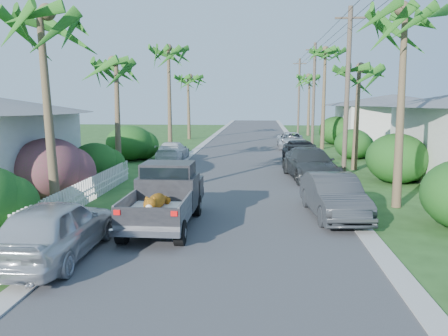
# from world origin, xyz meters

# --- Properties ---
(ground) EXTENTS (120.00, 120.00, 0.00)m
(ground) POSITION_xyz_m (0.00, 0.00, 0.00)
(ground) COLOR #26481B
(ground) RESTS_ON ground
(road) EXTENTS (8.00, 100.00, 0.02)m
(road) POSITION_xyz_m (0.00, 25.00, 0.01)
(road) COLOR #38383A
(road) RESTS_ON ground
(curb_left) EXTENTS (0.60, 100.00, 0.06)m
(curb_left) POSITION_xyz_m (-4.30, 25.00, 0.03)
(curb_left) COLOR #A5A39E
(curb_left) RESTS_ON ground
(curb_right) EXTENTS (0.60, 100.00, 0.06)m
(curb_right) POSITION_xyz_m (4.30, 25.00, 0.03)
(curb_right) COLOR #A5A39E
(curb_right) RESTS_ON ground
(pickup_truck) EXTENTS (1.98, 5.12, 2.06)m
(pickup_truck) POSITION_xyz_m (-2.16, 2.88, 1.01)
(pickup_truck) COLOR black
(pickup_truck) RESTS_ON ground
(parked_car_rn) EXTENTS (2.04, 4.72, 1.51)m
(parked_car_rn) POSITION_xyz_m (3.60, 4.16, 0.76)
(parked_car_rn) COLOR #303335
(parked_car_rn) RESTS_ON ground
(parked_car_rm) EXTENTS (2.98, 5.79, 1.61)m
(parked_car_rm) POSITION_xyz_m (3.60, 11.69, 0.80)
(parked_car_rm) COLOR #2B2E30
(parked_car_rm) RESTS_ON ground
(parked_car_rf) EXTENTS (2.51, 5.01, 1.64)m
(parked_car_rf) POSITION_xyz_m (3.60, 16.64, 0.82)
(parked_car_rf) COLOR black
(parked_car_rf) RESTS_ON ground
(parked_car_rd) EXTENTS (2.29, 4.91, 1.36)m
(parked_car_rd) POSITION_xyz_m (3.60, 26.04, 0.68)
(parked_car_rd) COLOR silver
(parked_car_rd) RESTS_ON ground
(parked_car_ln) EXTENTS (1.94, 4.74, 1.61)m
(parked_car_ln) POSITION_xyz_m (-4.38, -0.63, 0.81)
(parked_car_ln) COLOR silver
(parked_car_ln) RESTS_ON ground
(parked_car_lf) EXTENTS (1.86, 4.44, 1.28)m
(parked_car_lf) POSITION_xyz_m (-5.00, 18.00, 0.64)
(parked_car_lf) COLOR silver
(parked_car_lf) RESTS_ON ground
(palm_l_a) EXTENTS (4.40, 4.40, 8.20)m
(palm_l_a) POSITION_xyz_m (-6.20, 3.00, 6.93)
(palm_l_a) COLOR brown
(palm_l_a) RESTS_ON ground
(palm_l_b) EXTENTS (4.40, 4.40, 7.40)m
(palm_l_b) POSITION_xyz_m (-6.80, 12.00, 6.15)
(palm_l_b) COLOR brown
(palm_l_b) RESTS_ON ground
(palm_l_c) EXTENTS (4.40, 4.40, 9.20)m
(palm_l_c) POSITION_xyz_m (-6.00, 22.00, 7.91)
(palm_l_c) COLOR brown
(palm_l_c) RESTS_ON ground
(palm_l_d) EXTENTS (4.40, 4.40, 7.70)m
(palm_l_d) POSITION_xyz_m (-6.50, 34.00, 6.44)
(palm_l_d) COLOR brown
(palm_l_d) RESTS_ON ground
(palm_r_a) EXTENTS (4.40, 4.40, 8.70)m
(palm_r_a) POSITION_xyz_m (6.30, 6.00, 7.42)
(palm_r_a) COLOR brown
(palm_r_a) RESTS_ON ground
(palm_r_b) EXTENTS (4.40, 4.40, 7.20)m
(palm_r_b) POSITION_xyz_m (6.60, 15.00, 5.95)
(palm_r_b) COLOR brown
(palm_r_b) RESTS_ON ground
(palm_r_c) EXTENTS (4.40, 4.40, 9.40)m
(palm_r_c) POSITION_xyz_m (6.20, 26.00, 8.11)
(palm_r_c) COLOR brown
(palm_r_c) RESTS_ON ground
(palm_r_d) EXTENTS (4.40, 4.40, 8.00)m
(palm_r_d) POSITION_xyz_m (6.50, 40.00, 6.74)
(palm_r_d) COLOR brown
(palm_r_d) RESTS_ON ground
(shrub_l_b) EXTENTS (3.00, 3.30, 2.60)m
(shrub_l_b) POSITION_xyz_m (-7.80, 6.00, 1.30)
(shrub_l_b) COLOR #B3195D
(shrub_l_b) RESTS_ON ground
(shrub_l_c) EXTENTS (2.40, 2.64, 2.00)m
(shrub_l_c) POSITION_xyz_m (-7.40, 10.00, 1.00)
(shrub_l_c) COLOR #134217
(shrub_l_c) RESTS_ON ground
(shrub_l_d) EXTENTS (3.20, 3.52, 2.40)m
(shrub_l_d) POSITION_xyz_m (-8.00, 18.00, 1.20)
(shrub_l_d) COLOR #134217
(shrub_l_d) RESTS_ON ground
(shrub_r_b) EXTENTS (3.00, 3.30, 2.50)m
(shrub_r_b) POSITION_xyz_m (7.80, 11.00, 1.25)
(shrub_r_b) COLOR #134217
(shrub_r_b) RESTS_ON ground
(shrub_r_c) EXTENTS (2.60, 2.86, 2.10)m
(shrub_r_c) POSITION_xyz_m (7.50, 20.00, 1.05)
(shrub_r_c) COLOR #134217
(shrub_r_c) RESTS_ON ground
(shrub_r_d) EXTENTS (3.20, 3.52, 2.60)m
(shrub_r_d) POSITION_xyz_m (8.00, 30.00, 1.30)
(shrub_r_d) COLOR #134217
(shrub_r_d) RESTS_ON ground
(picket_fence) EXTENTS (0.10, 11.00, 1.00)m
(picket_fence) POSITION_xyz_m (-6.00, 5.50, 0.50)
(picket_fence) COLOR white
(picket_fence) RESTS_ON ground
(house_right_far) EXTENTS (9.00, 8.00, 4.60)m
(house_right_far) POSITION_xyz_m (13.00, 30.00, 2.12)
(house_right_far) COLOR silver
(house_right_far) RESTS_ON ground
(utility_pole_b) EXTENTS (1.60, 0.26, 9.00)m
(utility_pole_b) POSITION_xyz_m (5.60, 13.00, 4.60)
(utility_pole_b) COLOR brown
(utility_pole_b) RESTS_ON ground
(utility_pole_c) EXTENTS (1.60, 0.26, 9.00)m
(utility_pole_c) POSITION_xyz_m (5.60, 28.00, 4.60)
(utility_pole_c) COLOR brown
(utility_pole_c) RESTS_ON ground
(utility_pole_d) EXTENTS (1.60, 0.26, 9.00)m
(utility_pole_d) POSITION_xyz_m (5.60, 43.00, 4.60)
(utility_pole_d) COLOR brown
(utility_pole_d) RESTS_ON ground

